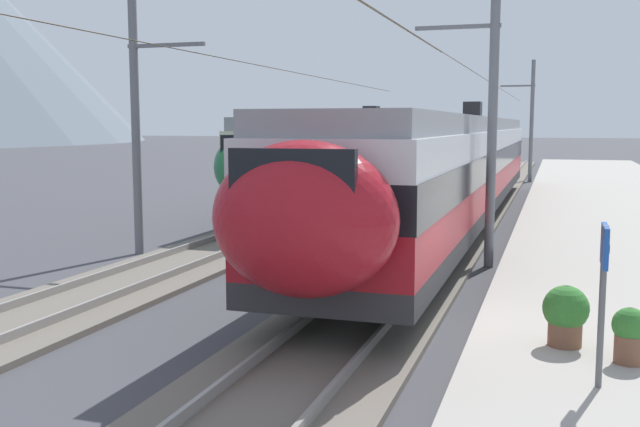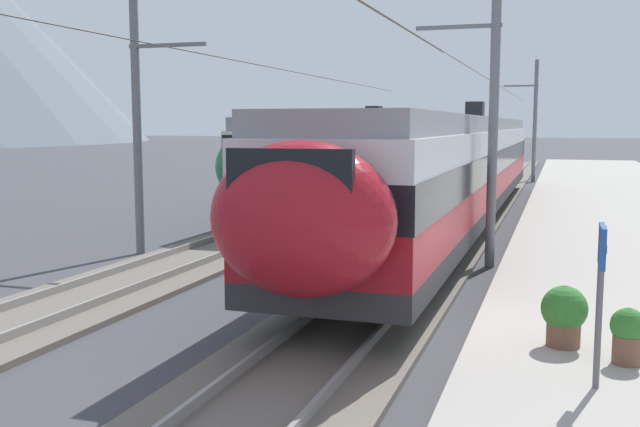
% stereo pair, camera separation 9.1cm
% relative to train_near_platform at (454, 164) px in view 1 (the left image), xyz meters
% --- Properties ---
extents(ground_plane, '(400.00, 400.00, 0.00)m').
position_rel_train_near_platform_xyz_m(ground_plane, '(-13.74, -1.43, -2.23)').
color(ground_plane, '#424247').
extents(track_near, '(120.00, 3.00, 0.28)m').
position_rel_train_near_platform_xyz_m(track_near, '(-13.74, 0.00, -2.16)').
color(track_near, '#6B6359').
rests_on(track_near, ground).
extents(track_far, '(120.00, 3.00, 0.28)m').
position_rel_train_near_platform_xyz_m(track_far, '(-13.74, 5.70, -2.16)').
color(track_far, '#6B6359').
rests_on(track_far, ground).
extents(train_near_platform, '(33.51, 3.03, 4.27)m').
position_rel_train_near_platform_xyz_m(train_near_platform, '(0.00, 0.00, 0.00)').
color(train_near_platform, '#2D2D30').
rests_on(train_near_platform, track_near).
extents(train_far_track, '(24.30, 2.89, 4.27)m').
position_rel_train_near_platform_xyz_m(train_far_track, '(6.96, 5.70, -0.01)').
color(train_far_track, '#2D2D30').
rests_on(train_far_track, track_far).
extents(catenary_mast_mid, '(46.45, 2.13, 7.68)m').
position_rel_train_near_platform_xyz_m(catenary_mast_mid, '(-6.90, -1.69, 1.81)').
color(catenary_mast_mid, slate).
rests_on(catenary_mast_mid, ground).
extents(catenary_mast_east, '(46.45, 2.13, 7.63)m').
position_rel_train_near_platform_xyz_m(catenary_mast_east, '(22.48, -1.69, 1.79)').
color(catenary_mast_east, slate).
rests_on(catenary_mast_east, ground).
extents(catenary_mast_far_side, '(46.45, 2.30, 7.91)m').
position_rel_train_near_platform_xyz_m(catenary_mast_far_side, '(-7.94, 7.55, 1.88)').
color(catenary_mast_far_side, slate).
rests_on(catenary_mast_far_side, ground).
extents(platform_sign, '(0.70, 0.08, 2.03)m').
position_rel_train_near_platform_xyz_m(platform_sign, '(-16.33, -3.98, -0.37)').
color(platform_sign, '#59595B').
rests_on(platform_sign, platform_slab).
extents(potted_plant_platform_edge, '(0.48, 0.48, 0.77)m').
position_rel_train_near_platform_xyz_m(potted_plant_platform_edge, '(-15.23, -4.41, -1.42)').
color(potted_plant_platform_edge, brown).
rests_on(potted_plant_platform_edge, platform_slab).
extents(potted_plant_by_shelter, '(0.67, 0.67, 0.90)m').
position_rel_train_near_platform_xyz_m(potted_plant_by_shelter, '(-14.65, -3.59, -1.35)').
color(potted_plant_by_shelter, brown).
rests_on(potted_plant_by_shelter, platform_slab).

